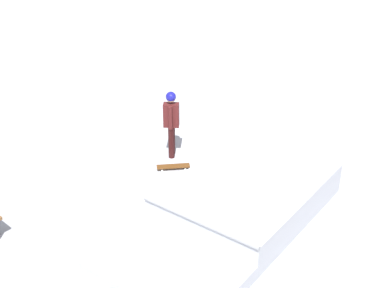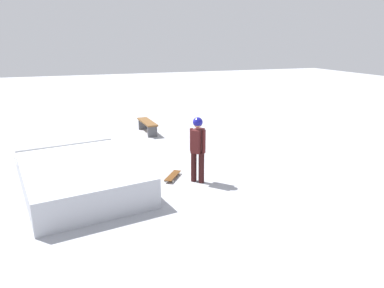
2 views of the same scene
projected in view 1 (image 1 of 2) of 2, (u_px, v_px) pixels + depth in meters
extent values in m
plane|color=#A8AAB2|center=(222.00, 211.00, 11.15)|extent=(60.00, 60.00, 0.00)
cube|color=#B0B3BB|center=(248.00, 194.00, 11.09)|extent=(3.99, 3.18, 0.70)
cube|color=#B0B3BB|center=(168.00, 271.00, 9.27)|extent=(2.22, 2.87, 0.30)
cylinder|color=gray|center=(198.00, 222.00, 9.65)|extent=(0.53, 2.57, 0.08)
cylinder|color=black|center=(171.00, 143.00, 13.05)|extent=(0.15, 0.15, 0.82)
cylinder|color=black|center=(172.00, 139.00, 13.24)|extent=(0.15, 0.15, 0.82)
cube|color=#4C1919|center=(171.00, 115.00, 12.81)|extent=(0.42, 0.43, 0.60)
cylinder|color=#4C1919|center=(171.00, 118.00, 12.66)|extent=(0.09, 0.09, 0.60)
cylinder|color=#4C1919|center=(172.00, 112.00, 12.97)|extent=(0.09, 0.09, 0.60)
sphere|color=tan|center=(171.00, 98.00, 12.60)|extent=(0.22, 0.22, 0.22)
sphere|color=navy|center=(171.00, 97.00, 12.59)|extent=(0.25, 0.25, 0.25)
cube|color=#593314|center=(173.00, 166.00, 12.68)|extent=(0.76, 0.63, 0.02)
cylinder|color=silver|center=(162.00, 171.00, 12.57)|extent=(0.06, 0.06, 0.06)
cylinder|color=silver|center=(161.00, 166.00, 12.77)|extent=(0.06, 0.06, 0.06)
cylinder|color=silver|center=(185.00, 170.00, 12.63)|extent=(0.06, 0.06, 0.06)
cylinder|color=silver|center=(184.00, 165.00, 12.83)|extent=(0.06, 0.06, 0.06)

